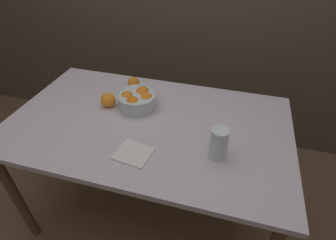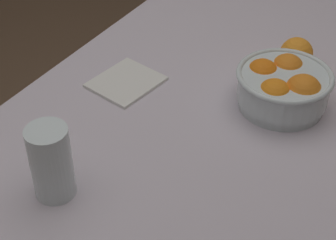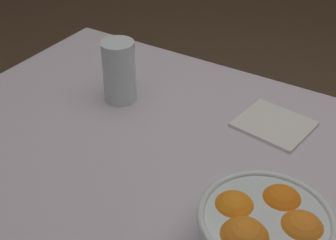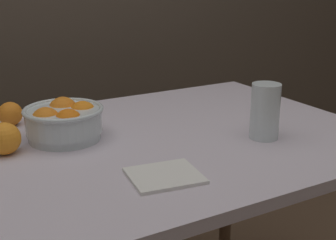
{
  "view_description": "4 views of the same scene",
  "coord_description": "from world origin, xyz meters",
  "views": [
    {
      "loc": [
        0.39,
        -1.0,
        1.61
      ],
      "look_at": [
        0.13,
        -0.06,
        0.85
      ],
      "focal_mm": 28.0,
      "sensor_mm": 36.0,
      "label": 1
    },
    {
      "loc": [
        0.9,
        0.42,
        1.55
      ],
      "look_at": [
        0.15,
        -0.04,
        0.84
      ],
      "focal_mm": 60.0,
      "sensor_mm": 36.0,
      "label": 2
    },
    {
      "loc": [
        -0.23,
        0.61,
        1.38
      ],
      "look_at": [
        0.18,
        -0.05,
        0.84
      ],
      "focal_mm": 50.0,
      "sensor_mm": 36.0,
      "label": 3
    },
    {
      "loc": [
        -0.44,
        -1.06,
        1.2
      ],
      "look_at": [
        0.15,
        -0.02,
        0.82
      ],
      "focal_mm": 50.0,
      "sensor_mm": 36.0,
      "label": 4
    }
  ],
  "objects": [
    {
      "name": "dining_table",
      "position": [
        0.0,
        0.0,
        0.69
      ],
      "size": [
        1.45,
        0.87,
        0.77
      ],
      "color": "silver",
      "rests_on": "ground_plane"
    },
    {
      "name": "orange_loose_near_bowl",
      "position": [
        -0.26,
        0.08,
        0.81
      ],
      "size": [
        0.08,
        0.08,
        0.08
      ],
      "primitive_type": "sphere",
      "color": "orange",
      "rests_on": "dining_table"
    },
    {
      "name": "fruit_bowl",
      "position": [
        -0.09,
        0.11,
        0.82
      ],
      "size": [
        0.21,
        0.21,
        0.1
      ],
      "color": "silver",
      "rests_on": "dining_table"
    },
    {
      "name": "juice_glass",
      "position": [
        0.38,
        -0.15,
        0.84
      ],
      "size": [
        0.08,
        0.08,
        0.15
      ],
      "color": "#F4A314",
      "rests_on": "dining_table"
    },
    {
      "name": "orange_loose_front",
      "position": [
        -0.2,
        0.3,
        0.81
      ],
      "size": [
        0.07,
        0.07,
        0.07
      ],
      "primitive_type": "sphere",
      "color": "orange",
      "rests_on": "dining_table"
    },
    {
      "name": "napkin",
      "position": [
        0.02,
        -0.24,
        0.77
      ],
      "size": [
        0.17,
        0.16,
        0.01
      ],
      "primitive_type": "cube",
      "rotation": [
        0.0,
        0.0,
        -0.14
      ],
      "color": "white",
      "rests_on": "dining_table"
    }
  ]
}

